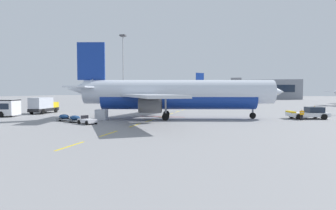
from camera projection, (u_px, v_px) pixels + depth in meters
ground at (283, 112)px, 60.78m from camera, size 400.00×400.00×0.00m
apron_paint_markings at (181, 111)px, 63.62m from camera, size 8.00×94.11×0.01m
airliner_foreground at (175, 94)px, 45.36m from camera, size 34.47×33.62×12.20m
pushback_tug at (309, 113)px, 45.18m from camera, size 6.49×4.21×2.08m
airliner_far_center at (175, 93)px, 99.53m from camera, size 27.28×29.32×11.26m
catering_truck at (43, 105)px, 56.17m from camera, size 3.19×7.20×3.14m
baggage_train at (75, 119)px, 40.04m from camera, size 8.36×5.13×1.14m
ground_crew_worker at (302, 114)px, 43.01m from camera, size 0.67×0.36×1.66m
uld_cargo_container at (101, 115)px, 43.42m from camera, size 1.81×1.78×1.60m
apron_light_mast_near at (123, 61)px, 94.68m from camera, size 1.80×1.80×23.12m
terminal_satellite at (211, 90)px, 167.81m from camera, size 95.24×25.07×12.03m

